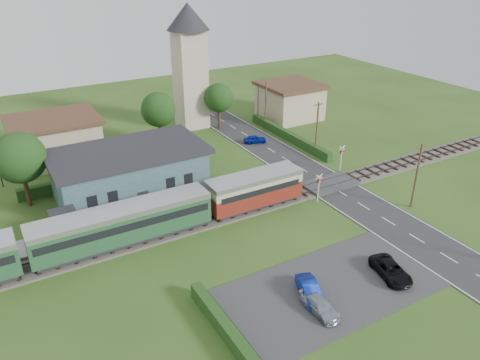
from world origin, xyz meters
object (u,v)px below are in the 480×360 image
station_building (130,172)px  crossing_signal_far (341,155)px  equipment_hut (65,224)px  pedestrian_near (227,189)px  train (87,233)px  car_park_blue (310,290)px  house_east (290,100)px  house_west (56,139)px  pedestrian_far (110,218)px  church_tower (189,58)px  car_park_dark (391,270)px  car_on_road (255,139)px  crossing_signal_near (319,184)px  car_park_silver (320,306)px

station_building → crossing_signal_far: station_building is taller
equipment_hut → pedestrian_near: equipment_hut is taller
train → car_park_blue: train is taller
equipment_hut → house_east: bearing=26.3°
house_west → pedestrian_near: size_ratio=7.02×
pedestrian_near → pedestrian_far: size_ratio=0.80×
church_tower → pedestrian_near: (-6.58, -23.06, -9.01)m
train → car_park_dark: (20.40, -15.30, -1.51)m
station_building → car_park_dark: size_ratio=3.80×
station_building → car_on_road: bearing=17.8°
pedestrian_near → pedestrian_far: pedestrian_far is taller
church_tower → car_park_blue: church_tower is taller
car_park_dark → crossing_signal_far: bearing=74.2°
crossing_signal_far → pedestrian_far: crossing_signal_far is taller
crossing_signal_near → station_building: bearing=145.2°
equipment_hut → house_west: bearing=81.4°
car_park_blue → pedestrian_far: (-10.45, 16.86, 0.73)m
equipment_hut → pedestrian_near: bearing=-0.9°
car_park_blue → equipment_hut: bearing=148.7°
house_east → pedestrian_near: bearing=-138.5°
station_building → crossing_signal_far: size_ratio=4.88×
house_west → house_east: 35.01m
church_tower → crossing_signal_far: church_tower is taller
car_park_silver → car_on_road: bearing=65.3°
house_east → crossing_signal_near: size_ratio=2.69×
house_east → car_on_road: (-10.49, -6.73, -2.22)m
house_west → pedestrian_near: bearing=-56.2°
station_building → church_tower: bearing=48.6°
train → car_on_road: (26.25, 15.27, -1.60)m
house_east → car_park_dark: (-16.34, -37.30, -2.13)m
house_east → crossing_signal_near: (-13.60, -24.41, -0.66)m
house_east → car_park_blue: house_east is taller
equipment_hut → house_east: house_east is taller
house_west → crossing_signal_near: 33.22m
crossing_signal_near → car_park_silver: bearing=-127.8°
car_park_blue → crossing_signal_near: bearing=68.1°
equipment_hut → station_building: station_building is taller
church_tower → house_west: size_ratio=1.63×
pedestrian_near → crossing_signal_far: bearing=-167.0°
car_park_blue → crossing_signal_far: bearing=62.4°
house_east → pedestrian_near: 28.83m
car_on_road → car_park_dark: (-5.85, -30.57, 0.09)m
crossing_signal_far → car_park_dark: (-9.94, -17.69, -1.48)m
equipment_hut → pedestrian_far: equipment_hut is taller
house_east → crossing_signal_far: size_ratio=2.69×
train → pedestrian_far: bearing=46.1°
house_east → train: bearing=-149.1°
crossing_signal_far → pedestrian_far: 27.62m
pedestrian_near → station_building: bearing=-20.6°
train → car_park_dark: 25.55m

